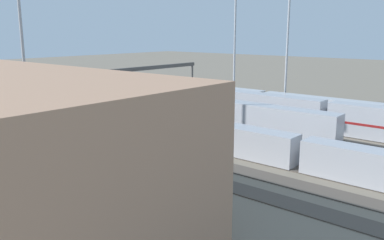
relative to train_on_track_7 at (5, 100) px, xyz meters
name	(u,v)px	position (x,y,z in m)	size (l,w,h in m)	color
ground_plane	(208,127)	(-42.05, -15.00, -2.16)	(400.00, 400.00, 0.00)	#756B5B
track_bed_0	(268,110)	(-42.05, -35.00, -2.10)	(140.00, 2.80, 0.12)	#4C443D
track_bed_1	(255,114)	(-42.05, -30.00, -2.10)	(140.00, 2.80, 0.12)	#4C443D
track_bed_2	(241,118)	(-42.05, -25.00, -2.10)	(140.00, 2.80, 0.12)	#4C443D
track_bed_3	(225,122)	(-42.05, -20.00, -2.10)	(140.00, 2.80, 0.12)	#4C443D
track_bed_4	(208,127)	(-42.05, -15.00, -2.10)	(140.00, 2.80, 0.12)	#4C443D
track_bed_5	(189,133)	(-42.05, -10.00, -2.10)	(140.00, 2.80, 0.12)	#4C443D
track_bed_6	(168,139)	(-42.05, -5.00, -2.10)	(140.00, 2.80, 0.12)	#4C443D
track_bed_7	(144,145)	(-42.05, 0.00, -2.10)	(140.00, 2.80, 0.12)	#4C443D
track_bed_8	(116,153)	(-42.05, 5.00, -2.10)	(140.00, 2.80, 0.12)	#4C443D
train_on_track_7	(5,100)	(0.00, 0.00, 0.00)	(10.00, 3.00, 5.00)	gold
train_on_track_6	(150,122)	(-38.18, -5.00, -0.09)	(139.00, 3.00, 4.40)	#285193
train_on_track_2	(262,108)	(-46.54, -25.00, 0.43)	(119.80, 3.06, 5.00)	#A8AAB2
train_on_track_1	(238,102)	(-37.91, -30.00, -0.11)	(139.00, 3.06, 4.40)	maroon
train_on_track_0	(264,101)	(-41.06, -35.00, -0.15)	(47.20, 3.06, 3.80)	#B7BABF
train_on_track_4	(154,104)	(-28.87, -15.00, 0.46)	(71.40, 3.00, 5.00)	#A8AAB2
light_mast_0	(235,20)	(-31.64, -37.58, 16.40)	(2.80, 0.70, 29.46)	#9EA0A5
light_mast_1	(19,10)	(-26.62, 8.86, 16.88)	(2.80, 0.70, 30.35)	#9EA0A5
light_mast_2	(289,12)	(-44.19, -38.09, 17.66)	(2.80, 0.70, 31.79)	#9EA0A5
signal_gantry	(121,73)	(-19.68, -15.00, 5.64)	(0.70, 45.00, 8.80)	#4C4742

